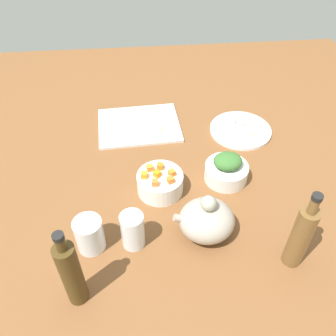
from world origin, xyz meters
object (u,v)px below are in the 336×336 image
(bowl_carrots, at_px, (160,183))
(teapot, at_px, (206,220))
(drinking_glass_1, at_px, (89,235))
(bowl_greens, at_px, (226,172))
(plate_tofu, at_px, (240,130))
(cutting_board, at_px, (139,125))
(bottle_1, at_px, (71,273))
(drinking_glass_0, at_px, (133,230))
(bottle_0, at_px, (301,236))

(bowl_carrots, bearing_deg, teapot, 123.34)
(drinking_glass_1, bearing_deg, bowl_greens, -152.13)
(plate_tofu, bearing_deg, cutting_board, -10.10)
(cutting_board, distance_m, drinking_glass_1, 0.53)
(cutting_board, bearing_deg, plate_tofu, 169.90)
(teapot, distance_m, bottle_1, 0.37)
(drinking_glass_1, bearing_deg, cutting_board, -105.66)
(bowl_carrots, height_order, bottle_1, bottle_1)
(plate_tofu, height_order, bowl_greens, bowl_greens)
(cutting_board, distance_m, bowl_carrots, 0.33)
(bowl_carrots, height_order, drinking_glass_0, drinking_glass_0)
(cutting_board, xyz_separation_m, drinking_glass_1, (0.14, 0.51, 0.04))
(teapot, relative_size, drinking_glass_1, 1.69)
(drinking_glass_0, bearing_deg, plate_tofu, -131.74)
(bowl_carrots, height_order, bottle_0, bottle_0)
(teapot, relative_size, bottle_0, 0.67)
(drinking_glass_1, bearing_deg, bowl_carrots, -137.03)
(bowl_greens, relative_size, bottle_1, 0.55)
(bottle_0, bearing_deg, drinking_glass_0, -12.86)
(teapot, height_order, drinking_glass_1, teapot)
(bowl_greens, xyz_separation_m, bottle_0, (-0.11, 0.31, 0.08))
(plate_tofu, xyz_separation_m, drinking_glass_1, (0.51, 0.45, 0.04))
(bottle_0, height_order, bottle_1, bottle_0)
(bowl_greens, relative_size, bottle_0, 0.54)
(plate_tofu, relative_size, bowl_carrots, 1.60)
(cutting_board, bearing_deg, drinking_glass_1, 74.34)
(drinking_glass_0, bearing_deg, bottle_1, 46.46)
(plate_tofu, height_order, bowl_carrots, bowl_carrots)
(plate_tofu, distance_m, drinking_glass_1, 0.68)
(bowl_greens, bearing_deg, cutting_board, -48.70)
(teapot, relative_size, bottle_1, 0.67)
(cutting_board, relative_size, plate_tofu, 1.34)
(bowl_greens, bearing_deg, drinking_glass_1, 27.87)
(cutting_board, height_order, bottle_1, bottle_1)
(drinking_glass_0, bearing_deg, bowl_carrots, -114.87)
(bowl_greens, distance_m, drinking_glass_0, 0.36)
(bowl_greens, height_order, drinking_glass_1, drinking_glass_1)
(bowl_greens, bearing_deg, bottle_1, 39.75)
(bowl_greens, relative_size, drinking_glass_1, 1.37)
(bottle_0, bearing_deg, bottle_1, 5.25)
(cutting_board, distance_m, plate_tofu, 0.37)
(plate_tofu, distance_m, bottle_0, 0.55)
(cutting_board, bearing_deg, bowl_greens, 131.30)
(cutting_board, relative_size, teapot, 1.79)
(bottle_0, relative_size, bottle_1, 1.01)
(bowl_carrots, distance_m, teapot, 0.20)
(cutting_board, bearing_deg, bottle_0, 121.30)
(plate_tofu, distance_m, bowl_carrots, 0.41)
(cutting_board, height_order, bowl_greens, bowl_greens)
(bowl_carrots, xyz_separation_m, bottle_1, (0.22, 0.32, 0.07))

